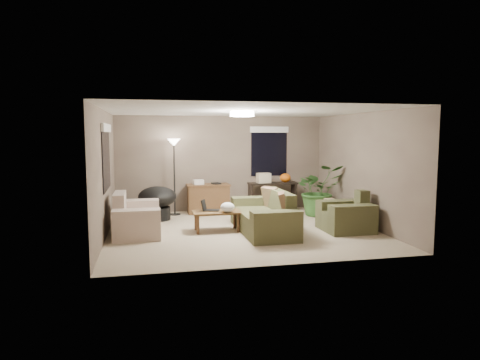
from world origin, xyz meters
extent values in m
plane|color=tan|center=(0.00, 0.00, 0.00)|extent=(5.50, 5.50, 0.00)
plane|color=white|center=(0.00, 0.00, 2.50)|extent=(5.50, 5.50, 0.00)
plane|color=#756756|center=(0.00, 2.50, 1.25)|extent=(5.50, 0.00, 5.50)
plane|color=#756756|center=(0.00, -2.50, 1.25)|extent=(5.50, 0.00, 5.50)
plane|color=#756756|center=(-2.75, 0.00, 1.25)|extent=(0.00, 5.00, 5.00)
plane|color=#756756|center=(2.75, 0.00, 1.25)|extent=(0.00, 5.00, 5.00)
cube|color=#4A4C2D|center=(0.40, -0.22, 0.21)|extent=(0.95, 1.48, 0.42)
cube|color=#4C4D2E|center=(0.76, -0.22, 0.64)|extent=(0.22, 1.48, 0.43)
cube|color=#4C4D2E|center=(0.40, -1.14, 0.30)|extent=(0.95, 0.36, 0.60)
cube|color=#45462A|center=(0.40, 0.70, 0.30)|extent=(0.95, 0.36, 0.60)
cube|color=#8C7251|center=(0.70, -0.67, 0.65)|extent=(0.35, 0.50, 0.47)
cube|color=#8C7251|center=(0.70, 0.23, 0.65)|extent=(0.39, 0.51, 0.47)
cube|color=#BCB1A0|center=(-2.15, 0.19, 0.21)|extent=(0.90, 0.88, 0.42)
cube|color=beige|center=(-2.49, 0.19, 0.64)|extent=(0.22, 0.88, 0.43)
cube|color=beige|center=(-2.15, -0.43, 0.30)|extent=(0.90, 0.36, 0.60)
cube|color=beige|center=(-2.15, 0.81, 0.30)|extent=(0.90, 0.36, 0.60)
cube|color=#48492C|center=(2.12, -0.50, 0.21)|extent=(0.95, 0.28, 0.42)
cube|color=#484A2C|center=(2.48, -0.50, 0.64)|extent=(0.22, 0.28, 0.43)
cube|color=#46472A|center=(2.12, -0.82, 0.30)|extent=(0.95, 0.36, 0.60)
cube|color=#45472A|center=(2.12, -0.18, 0.30)|extent=(0.95, 0.36, 0.60)
cube|color=brown|center=(-0.53, 0.04, 0.40)|extent=(1.00, 0.55, 0.04)
cylinder|color=brown|center=(-0.95, -0.16, 0.19)|extent=(0.06, 0.06, 0.38)
cylinder|color=brown|center=(-0.11, -0.16, 0.19)|extent=(0.06, 0.06, 0.38)
cylinder|color=brown|center=(-0.95, 0.24, 0.19)|extent=(0.06, 0.06, 0.38)
cylinder|color=brown|center=(-0.11, 0.24, 0.19)|extent=(0.06, 0.06, 0.38)
cube|color=black|center=(-0.63, 0.14, 0.43)|extent=(0.38, 0.31, 0.02)
cube|color=black|center=(-0.79, 0.14, 0.55)|extent=(0.15, 0.24, 0.22)
ellipsoid|color=white|center=(-0.33, -0.11, 0.52)|extent=(0.32, 0.30, 0.21)
cube|color=brown|center=(-0.42, 2.13, 0.35)|extent=(1.05, 0.45, 0.71)
cube|color=brown|center=(-0.42, 2.13, 0.73)|extent=(1.10, 0.50, 0.04)
cube|color=silver|center=(-0.67, 2.13, 0.81)|extent=(0.27, 0.23, 0.12)
cube|color=black|center=(-0.22, 2.08, 0.77)|extent=(0.25, 0.27, 0.04)
cube|color=black|center=(1.31, 2.15, 0.73)|extent=(1.30, 0.40, 0.04)
cube|color=black|center=(0.71, 2.15, 0.35)|extent=(0.05, 0.38, 0.71)
cube|color=black|center=(1.91, 2.15, 0.35)|extent=(0.05, 0.38, 0.71)
cube|color=black|center=(1.31, 2.15, 0.15)|extent=(1.25, 0.36, 0.03)
ellipsoid|color=orange|center=(1.66, 2.15, 0.87)|extent=(0.36, 0.36, 0.24)
cube|color=beige|center=(1.06, 2.15, 0.88)|extent=(0.36, 0.28, 0.26)
cylinder|color=black|center=(-1.72, 1.52, 0.15)|extent=(0.60, 0.60, 0.30)
ellipsoid|color=black|center=(-1.72, 1.52, 0.55)|extent=(1.15, 1.15, 0.50)
cylinder|color=black|center=(-1.27, 2.09, 0.01)|extent=(0.28, 0.28, 0.02)
cylinder|color=black|center=(-1.27, 2.09, 0.90)|extent=(0.04, 0.04, 1.78)
cone|color=white|center=(-1.27, 2.09, 1.82)|extent=(0.32, 0.32, 0.18)
cylinder|color=white|center=(0.00, 0.00, 2.44)|extent=(0.50, 0.50, 0.10)
imported|color=#2D5923|center=(2.23, 1.24, 0.50)|extent=(1.15, 1.28, 1.00)
cube|color=tan|center=(2.30, 0.70, 0.01)|extent=(0.32, 0.32, 0.03)
cylinder|color=tan|center=(2.30, 0.70, 0.25)|extent=(0.12, 0.12, 0.44)
cube|color=tan|center=(2.30, 0.70, 0.48)|extent=(0.22, 0.22, 0.03)
cube|color=black|center=(-2.73, 0.30, 1.55)|extent=(0.01, 1.50, 1.30)
cube|color=white|center=(-2.71, 0.30, 2.15)|extent=(0.05, 1.56, 0.16)
cube|color=black|center=(1.30, 2.48, 1.55)|extent=(1.00, 0.01, 1.30)
cube|color=white|center=(1.30, 2.46, 2.15)|extent=(1.06, 0.05, 0.16)
camera|label=1|loc=(-1.92, -8.67, 2.02)|focal=32.00mm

